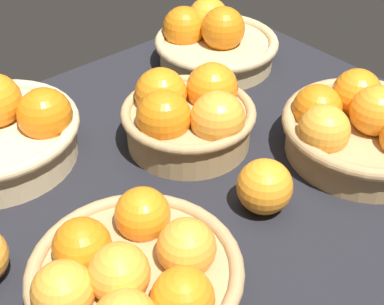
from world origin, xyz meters
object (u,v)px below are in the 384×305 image
(basket_far_right, at_px, (212,41))
(basket_near_left, at_px, (133,274))
(basket_near_right, at_px, (365,126))
(basket_center, at_px, (188,115))
(loose_orange_back_gap, at_px, (263,188))

(basket_far_right, relative_size, basket_near_left, 0.94)
(basket_near_right, distance_m, basket_center, 0.27)
(loose_orange_back_gap, bearing_deg, basket_far_right, 57.00)
(basket_center, bearing_deg, basket_near_right, -46.16)
(basket_near_right, xyz_separation_m, loose_orange_back_gap, (-0.21, 0.01, -0.01))
(basket_near_left, bearing_deg, loose_orange_back_gap, 1.80)
(basket_near_right, height_order, basket_near_left, basket_near_right)
(basket_near_left, height_order, loose_orange_back_gap, basket_near_left)
(basket_near_right, relative_size, basket_center, 1.23)
(basket_far_right, distance_m, loose_orange_back_gap, 0.42)
(basket_near_right, distance_m, basket_near_left, 0.42)
(basket_far_right, height_order, loose_orange_back_gap, basket_far_right)
(basket_near_right, relative_size, loose_orange_back_gap, 3.35)
(basket_near_right, relative_size, basket_far_right, 1.09)
(basket_center, bearing_deg, loose_orange_back_gap, -97.34)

